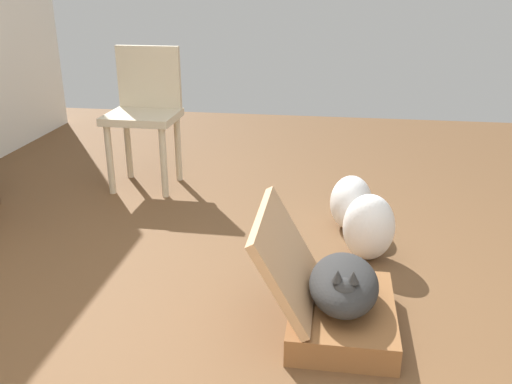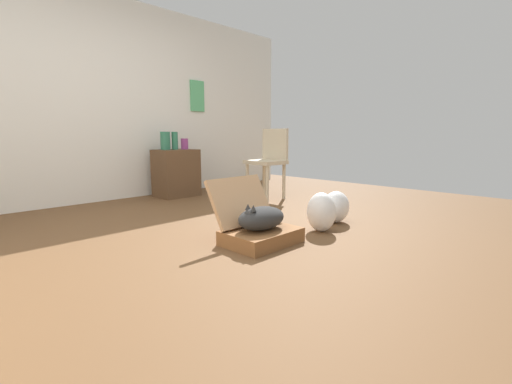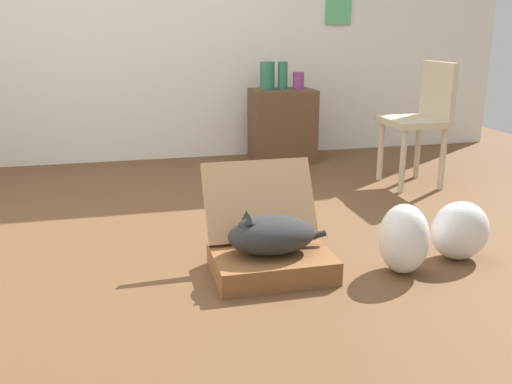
# 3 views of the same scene
# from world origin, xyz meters

# --- Properties ---
(ground_plane) EXTENTS (7.68, 7.68, 0.00)m
(ground_plane) POSITION_xyz_m (0.00, 0.00, 0.00)
(ground_plane) COLOR brown
(ground_plane) RESTS_ON ground
(wall_back) EXTENTS (6.40, 0.15, 2.60)m
(wall_back) POSITION_xyz_m (0.00, 2.26, 1.30)
(wall_back) COLOR silver
(wall_back) RESTS_ON ground
(suitcase_base) EXTENTS (0.58, 0.43, 0.12)m
(suitcase_base) POSITION_xyz_m (0.09, -0.54, 0.06)
(suitcase_base) COLOR brown
(suitcase_base) RESTS_ON ground
(suitcase_lid) EXTENTS (0.58, 0.24, 0.39)m
(suitcase_lid) POSITION_xyz_m (0.09, -0.30, 0.31)
(suitcase_lid) COLOR tan
(suitcase_lid) RESTS_ON suitcase_base
(cat) EXTENTS (0.51, 0.28, 0.22)m
(cat) POSITION_xyz_m (0.08, -0.54, 0.21)
(cat) COLOR #2D2D2D
(cat) RESTS_ON suitcase_base
(plastic_bag_white) EXTENTS (0.24, 0.26, 0.35)m
(plastic_bag_white) POSITION_xyz_m (0.72, -0.67, 0.18)
(plastic_bag_white) COLOR white
(plastic_bag_white) RESTS_ON ground
(plastic_bag_clear) EXTENTS (0.31, 0.24, 0.31)m
(plastic_bag_clear) POSITION_xyz_m (1.09, -0.58, 0.16)
(plastic_bag_clear) COLOR white
(plastic_bag_clear) RESTS_ON ground
(side_table) EXTENTS (0.55, 0.42, 0.66)m
(side_table) POSITION_xyz_m (0.85, 1.85, 0.33)
(side_table) COLOR brown
(side_table) RESTS_ON ground
(vase_tall) EXTENTS (0.13, 0.13, 0.24)m
(vase_tall) POSITION_xyz_m (0.71, 1.87, 0.78)
(vase_tall) COLOR #2D7051
(vase_tall) RESTS_ON side_table
(vase_short) EXTENTS (0.10, 0.10, 0.15)m
(vase_short) POSITION_xyz_m (0.98, 1.83, 0.73)
(vase_short) COLOR #8C387A
(vase_short) RESTS_ON side_table
(vase_round) EXTENTS (0.09, 0.09, 0.24)m
(vase_round) POSITION_xyz_m (0.85, 1.85, 0.78)
(vase_round) COLOR #2D7051
(vase_round) RESTS_ON side_table
(chair) EXTENTS (0.41, 0.47, 0.94)m
(chair) POSITION_xyz_m (1.64, 0.81, 0.53)
(chair) COLOR beige
(chair) RESTS_ON ground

